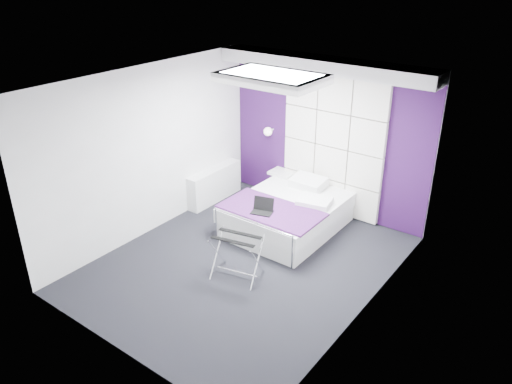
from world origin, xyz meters
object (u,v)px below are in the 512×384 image
Objects in this scene: wall_lamp at (269,131)px; bed at (287,213)px; laptop at (264,209)px; radiator at (215,184)px; luggage_rack at (237,257)px; nightstand at (282,173)px.

wall_lamp is 0.08× the size of bed.
wall_lamp is 1.82m from laptop.
radiator is 0.65× the size of bed.
luggage_rack is 2.02× the size of laptop.
radiator is 1.61m from bed.
bed reaches higher than luggage_rack.
nightstand is at bearing 96.87° from luggage_rack.
bed is 2.97× the size of luggage_rack.
nightstand is 1.52m from laptop.
radiator is 1.92× the size of luggage_rack.
luggage_rack reaches higher than radiator.
bed is 0.66m from laptop.
laptop is (-0.05, -0.58, 0.30)m from bed.
nightstand is (0.32, -0.04, -0.70)m from wall_lamp.
bed is 6.01× the size of laptop.
bed reaches higher than radiator.
radiator is 2.80× the size of nightstand.
bed is at bearing -3.24° from radiator.
nightstand is at bearing 36.85° from radiator.
bed is 4.33× the size of nightstand.
radiator is (-0.64, -0.76, -0.92)m from wall_lamp.
radiator is at bearing -130.10° from wall_lamp.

